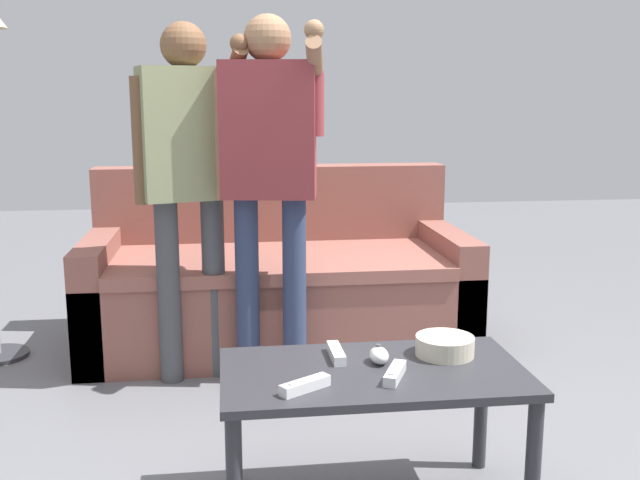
{
  "coord_description": "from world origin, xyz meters",
  "views": [
    {
      "loc": [
        -0.34,
        -2.27,
        1.23
      ],
      "look_at": [
        -0.0,
        0.3,
        0.72
      ],
      "focal_mm": 41.36,
      "sensor_mm": 36.0,
      "label": 1
    }
  ],
  "objects_px": {
    "snack_bowl": "(445,346)",
    "couch": "(277,283)",
    "coffee_table": "(373,390)",
    "player_left": "(188,161)",
    "game_remote_nunchuk": "(379,355)",
    "game_remote_wand_far": "(395,373)",
    "game_remote_wand_near": "(336,353)",
    "game_remote_wand_spare": "(305,385)",
    "player_center": "(269,158)"
  },
  "relations": [
    {
      "from": "snack_bowl",
      "to": "game_remote_wand_spare",
      "type": "height_order",
      "value": "snack_bowl"
    },
    {
      "from": "coffee_table",
      "to": "game_remote_wand_near",
      "type": "bearing_deg",
      "value": 131.1
    },
    {
      "from": "couch",
      "to": "snack_bowl",
      "type": "height_order",
      "value": "couch"
    },
    {
      "from": "player_left",
      "to": "coffee_table",
      "type": "bearing_deg",
      "value": -63.65
    },
    {
      "from": "game_remote_nunchuk",
      "to": "player_left",
      "type": "xyz_separation_m",
      "value": [
        -0.6,
        1.1,
        0.49
      ]
    },
    {
      "from": "snack_bowl",
      "to": "player_center",
      "type": "bearing_deg",
      "value": 115.81
    },
    {
      "from": "player_left",
      "to": "game_remote_wand_spare",
      "type": "xyz_separation_m",
      "value": [
        0.35,
        -1.28,
        -0.5
      ]
    },
    {
      "from": "couch",
      "to": "game_remote_wand_far",
      "type": "height_order",
      "value": "couch"
    },
    {
      "from": "couch",
      "to": "game_remote_wand_spare",
      "type": "height_order",
      "value": "couch"
    },
    {
      "from": "game_remote_wand_far",
      "to": "game_remote_wand_spare",
      "type": "bearing_deg",
      "value": -168.3
    },
    {
      "from": "snack_bowl",
      "to": "player_left",
      "type": "distance_m",
      "value": 1.42
    },
    {
      "from": "game_remote_wand_far",
      "to": "game_remote_wand_spare",
      "type": "height_order",
      "value": "same"
    },
    {
      "from": "player_center",
      "to": "player_left",
      "type": "distance_m",
      "value": 0.35
    },
    {
      "from": "player_center",
      "to": "game_remote_wand_spare",
      "type": "xyz_separation_m",
      "value": [
        0.02,
        -1.2,
        -0.52
      ]
    },
    {
      "from": "snack_bowl",
      "to": "game_remote_wand_far",
      "type": "bearing_deg",
      "value": -139.41
    },
    {
      "from": "game_remote_wand_near",
      "to": "game_remote_wand_spare",
      "type": "bearing_deg",
      "value": -116.93
    },
    {
      "from": "coffee_table",
      "to": "game_remote_wand_spare",
      "type": "bearing_deg",
      "value": -148.46
    },
    {
      "from": "game_remote_wand_near",
      "to": "couch",
      "type": "bearing_deg",
      "value": 92.72
    },
    {
      "from": "snack_bowl",
      "to": "game_remote_nunchuk",
      "type": "relative_size",
      "value": 2.04
    },
    {
      "from": "coffee_table",
      "to": "player_left",
      "type": "xyz_separation_m",
      "value": [
        -0.57,
        1.15,
        0.58
      ]
    },
    {
      "from": "snack_bowl",
      "to": "player_center",
      "type": "xyz_separation_m",
      "value": [
        -0.47,
        0.98,
        0.5
      ]
    },
    {
      "from": "player_center",
      "to": "player_left",
      "type": "height_order",
      "value": "player_center"
    },
    {
      "from": "snack_bowl",
      "to": "game_remote_nunchuk",
      "type": "distance_m",
      "value": 0.22
    },
    {
      "from": "snack_bowl",
      "to": "player_center",
      "type": "relative_size",
      "value": 0.12
    },
    {
      "from": "player_left",
      "to": "game_remote_wand_far",
      "type": "bearing_deg",
      "value": -63.39
    },
    {
      "from": "game_remote_wand_far",
      "to": "game_remote_wand_near",
      "type": "bearing_deg",
      "value": 126.92
    },
    {
      "from": "game_remote_nunchuk",
      "to": "game_remote_wand_far",
      "type": "xyz_separation_m",
      "value": [
        0.02,
        -0.13,
        -0.01
      ]
    },
    {
      "from": "couch",
      "to": "coffee_table",
      "type": "bearing_deg",
      "value": -84.18
    },
    {
      "from": "coffee_table",
      "to": "game_remote_nunchuk",
      "type": "bearing_deg",
      "value": 60.89
    },
    {
      "from": "game_remote_wand_spare",
      "to": "game_remote_nunchuk",
      "type": "bearing_deg",
      "value": 36.69
    },
    {
      "from": "coffee_table",
      "to": "game_remote_wand_spare",
      "type": "height_order",
      "value": "game_remote_wand_spare"
    },
    {
      "from": "game_remote_wand_near",
      "to": "game_remote_wand_far",
      "type": "relative_size",
      "value": 1.02
    },
    {
      "from": "snack_bowl",
      "to": "couch",
      "type": "bearing_deg",
      "value": 104.82
    },
    {
      "from": "couch",
      "to": "game_remote_nunchuk",
      "type": "distance_m",
      "value": 1.6
    },
    {
      "from": "snack_bowl",
      "to": "game_remote_wand_far",
      "type": "xyz_separation_m",
      "value": [
        -0.2,
        -0.17,
        -0.01
      ]
    },
    {
      "from": "couch",
      "to": "game_remote_wand_spare",
      "type": "distance_m",
      "value": 1.77
    },
    {
      "from": "player_center",
      "to": "game_remote_wand_near",
      "type": "distance_m",
      "value": 1.1
    },
    {
      "from": "coffee_table",
      "to": "player_left",
      "type": "distance_m",
      "value": 1.41
    },
    {
      "from": "coffee_table",
      "to": "snack_bowl",
      "type": "xyz_separation_m",
      "value": [
        0.24,
        0.09,
        0.09
      ]
    },
    {
      "from": "coffee_table",
      "to": "game_remote_nunchuk",
      "type": "xyz_separation_m",
      "value": [
        0.03,
        0.05,
        0.09
      ]
    },
    {
      "from": "couch",
      "to": "game_remote_wand_far",
      "type": "xyz_separation_m",
      "value": [
        0.21,
        -1.71,
        0.17
      ]
    },
    {
      "from": "player_center",
      "to": "player_left",
      "type": "xyz_separation_m",
      "value": [
        -0.34,
        0.08,
        -0.02
      ]
    },
    {
      "from": "player_center",
      "to": "game_remote_wand_far",
      "type": "relative_size",
      "value": 10.13
    },
    {
      "from": "couch",
      "to": "game_remote_wand_spare",
      "type": "bearing_deg",
      "value": -91.61
    },
    {
      "from": "game_remote_wand_near",
      "to": "game_remote_wand_far",
      "type": "bearing_deg",
      "value": -53.08
    },
    {
      "from": "game_remote_nunchuk",
      "to": "game_remote_wand_near",
      "type": "xyz_separation_m",
      "value": [
        -0.12,
        0.06,
        -0.01
      ]
    },
    {
      "from": "snack_bowl",
      "to": "game_remote_wand_near",
      "type": "height_order",
      "value": "snack_bowl"
    },
    {
      "from": "couch",
      "to": "game_remote_nunchuk",
      "type": "xyz_separation_m",
      "value": [
        0.19,
        -1.58,
        0.18
      ]
    },
    {
      "from": "coffee_table",
      "to": "snack_bowl",
      "type": "distance_m",
      "value": 0.27
    },
    {
      "from": "game_remote_wand_spare",
      "to": "game_remote_wand_near",
      "type": "bearing_deg",
      "value": 63.07
    }
  ]
}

